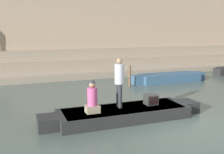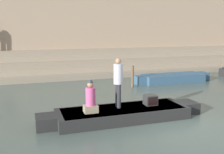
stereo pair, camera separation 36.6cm
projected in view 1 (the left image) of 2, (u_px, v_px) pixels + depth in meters
The scene contains 9 objects.
ground_plane at pixel (183, 124), 8.79m from camera, with size 120.00×120.00×0.00m, color #47544C.
ghat_steps at pixel (92, 65), 18.82m from camera, with size 36.00×3.64×1.69m.
back_wall at pixel (84, 28), 20.13m from camera, with size 34.20×1.28×6.52m.
rowboat_main at pixel (124, 113), 9.21m from camera, with size 5.91×1.57×0.41m.
person_standing at pixel (119, 79), 9.10m from camera, with size 0.32×0.32×1.75m.
person_rowing at pixel (92, 99), 8.59m from camera, with size 0.45×0.36×1.10m.
tv_set at pixel (151, 99), 9.59m from camera, with size 0.44×0.40×0.37m.
moored_boat_shore at pixel (169, 77), 15.87m from camera, with size 4.81×1.30×0.48m.
mooring_post at pixel (130, 76), 14.39m from camera, with size 0.13×0.13×1.18m, color brown.
Camera 1 is at (-5.18, -6.99, 3.12)m, focal length 42.00 mm.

